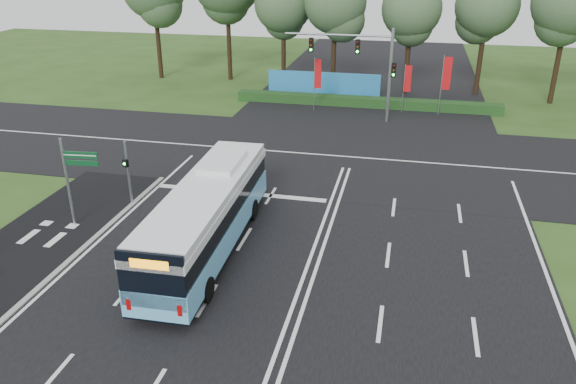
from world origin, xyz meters
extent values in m
plane|color=#284717|center=(0.00, 0.00, 0.00)|extent=(120.00, 120.00, 0.00)
cube|color=black|center=(0.00, 0.00, 0.02)|extent=(20.00, 120.00, 0.04)
cube|color=black|center=(0.00, 12.00, 0.03)|extent=(120.00, 14.00, 0.05)
cube|color=black|center=(-12.50, -3.00, 0.03)|extent=(5.00, 18.00, 0.06)
cube|color=gray|center=(-10.10, -3.00, 0.06)|extent=(0.25, 18.00, 0.12)
cube|color=#64B8E8|center=(-4.55, -1.24, 1.06)|extent=(2.83, 11.98, 1.09)
cube|color=black|center=(-4.55, -1.24, 0.57)|extent=(2.80, 11.92, 0.30)
cube|color=black|center=(-4.55, -1.24, 2.06)|extent=(2.72, 11.80, 0.94)
cube|color=white|center=(-4.55, -1.24, 2.65)|extent=(2.83, 11.98, 0.35)
cube|color=white|center=(-4.55, -1.24, 3.00)|extent=(2.76, 11.50, 0.35)
cube|color=white|center=(-4.62, 1.25, 3.30)|extent=(1.67, 3.02, 0.25)
cube|color=black|center=(-4.38, -7.13, 2.10)|extent=(2.41, 0.19, 2.18)
cube|color=orange|center=(-4.37, -7.17, 2.80)|extent=(1.39, 0.10, 0.35)
cylinder|color=black|center=(-5.81, 2.11, 0.52)|extent=(0.31, 1.04, 1.03)
cylinder|color=black|center=(-3.48, 2.17, 0.52)|extent=(0.31, 1.04, 1.03)
cylinder|color=black|center=(-5.60, -5.04, 0.52)|extent=(0.31, 1.04, 1.03)
cylinder|color=black|center=(-3.28, -4.97, 0.52)|extent=(0.31, 1.04, 1.03)
cylinder|color=gray|center=(-10.20, 2.47, 1.74)|extent=(0.14, 0.14, 3.47)
cube|color=black|center=(-10.20, 2.29, 2.38)|extent=(0.32, 0.27, 0.40)
sphere|color=#19F233|center=(-10.20, 2.19, 2.38)|extent=(0.14, 0.14, 0.14)
cylinder|color=gray|center=(-11.81, -0.37, 2.23)|extent=(0.13, 0.13, 4.46)
cube|color=#0B401E|center=(-10.98, -0.28, 3.68)|extent=(1.67, 0.23, 0.33)
cube|color=#0B401E|center=(-10.98, -0.28, 3.29)|extent=(1.67, 0.23, 0.25)
cube|color=white|center=(-10.98, -0.32, 3.68)|extent=(1.55, 0.17, 0.04)
cylinder|color=gray|center=(-4.03, 22.31, 2.16)|extent=(0.07, 0.07, 4.32)
cube|color=red|center=(-3.73, 22.21, 3.08)|extent=(0.56, 0.23, 2.31)
cylinder|color=gray|center=(3.03, 23.37, 1.96)|extent=(0.06, 0.06, 3.92)
cube|color=red|center=(3.32, 23.34, 2.79)|extent=(0.52, 0.10, 2.09)
cylinder|color=gray|center=(5.91, 23.21, 2.37)|extent=(0.07, 0.07, 4.74)
cube|color=red|center=(6.25, 23.21, 3.37)|extent=(0.63, 0.06, 2.53)
cylinder|color=gray|center=(2.00, 20.50, 3.50)|extent=(0.24, 0.24, 7.00)
cylinder|color=gray|center=(-2.00, 20.50, 6.40)|extent=(8.00, 0.16, 0.16)
cube|color=black|center=(-0.50, 20.50, 5.60)|extent=(0.32, 0.28, 1.05)
cube|color=black|center=(-4.00, 20.50, 5.60)|extent=(0.32, 0.28, 1.05)
cube|color=black|center=(2.25, 20.50, 4.00)|extent=(0.32, 0.28, 1.05)
cube|color=#143613|center=(0.00, 24.50, 0.40)|extent=(22.00, 1.20, 0.80)
cube|color=#2279BA|center=(-4.00, 27.00, 1.10)|extent=(10.00, 0.30, 2.20)
cylinder|color=black|center=(-21.46, 31.22, 4.17)|extent=(0.44, 0.44, 8.34)
cylinder|color=black|center=(-14.32, 31.99, 4.45)|extent=(0.44, 0.44, 8.91)
cylinder|color=black|center=(-8.43, 30.41, 3.59)|extent=(0.44, 0.44, 7.19)
sphere|color=#3A5532|center=(-8.43, 30.41, 7.57)|extent=(5.30, 5.30, 5.30)
cylinder|color=black|center=(-3.55, 29.52, 3.74)|extent=(0.44, 0.44, 7.49)
sphere|color=#3A5532|center=(-3.55, 29.52, 7.88)|extent=(5.52, 5.52, 5.52)
cylinder|color=black|center=(3.06, 29.99, 3.52)|extent=(0.44, 0.44, 7.04)
sphere|color=#3A5532|center=(3.06, 29.99, 7.41)|extent=(5.19, 5.19, 5.19)
cylinder|color=black|center=(9.37, 30.90, 3.68)|extent=(0.44, 0.44, 7.36)
sphere|color=#3A5532|center=(9.37, 30.90, 7.75)|extent=(5.43, 5.43, 5.43)
cylinder|color=black|center=(15.39, 29.15, 3.98)|extent=(0.44, 0.44, 7.95)
sphere|color=#3A5532|center=(15.39, 29.15, 8.37)|extent=(5.86, 5.86, 5.86)
camera|label=1|loc=(3.65, -21.88, 12.58)|focal=35.00mm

